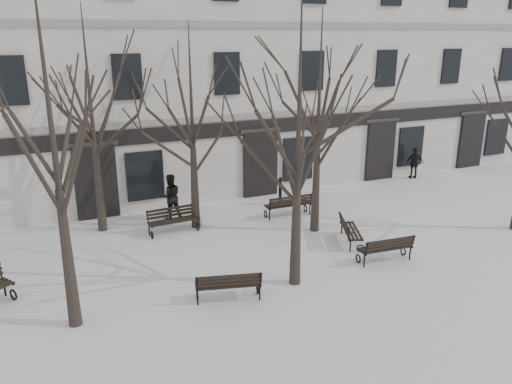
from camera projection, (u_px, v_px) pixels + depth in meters
ground at (264, 289)px, 14.19m from camera, size 100.00×100.00×0.00m
building at (150, 65)px, 23.80m from camera, size 40.40×10.20×11.40m
tree_1 at (50, 115)px, 10.89m from camera, size 5.87×5.87×8.38m
tree_2 at (299, 108)px, 13.01m from camera, size 5.69×5.69×8.13m
tree_4 at (90, 95)px, 16.98m from camera, size 5.56×5.56×7.94m
tree_5 at (191, 103)px, 17.41m from camera, size 5.17×5.17×7.39m
tree_6 at (319, 98)px, 16.99m from camera, size 5.44×5.44×7.77m
bench_1 at (228, 284)px, 13.44m from camera, size 1.86×1.08×0.89m
bench_2 at (386, 248)px, 15.74m from camera, size 1.82×0.79×0.89m
bench_3 at (173, 219)px, 18.12m from camera, size 1.85×0.75×0.92m
bench_4 at (289, 204)px, 19.68m from camera, size 1.89×0.74×0.94m
bench_5 at (349, 230)px, 17.24m from camera, size 1.23×1.78×0.86m
bollard_a at (195, 203)px, 19.87m from camera, size 0.12×0.12×0.97m
bollard_b at (280, 190)px, 21.04m from camera, size 0.16×0.16×1.21m
pedestrian_b at (171, 218)px, 19.64m from camera, size 0.90×0.71×1.80m
pedestrian_c at (413, 178)px, 25.16m from camera, size 0.99×0.69×1.55m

